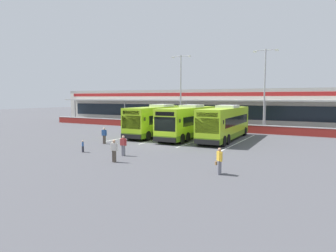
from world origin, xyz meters
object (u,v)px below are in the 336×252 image
at_px(coach_bus_centre, 225,124).
at_px(lamp_post_west, 181,87).
at_px(pedestrian_child, 83,146).
at_px(coach_bus_leftmost, 158,121).
at_px(pedestrian_in_dark_coat, 114,150).
at_px(lamp_post_centre, 265,85).
at_px(pedestrian_approaching_bus, 104,135).
at_px(coach_bus_left_centre, 188,122).
at_px(pedestrian_with_handbag, 219,160).
at_px(pedestrian_near_bin, 123,145).

xyz_separation_m(coach_bus_centre, lamp_post_west, (-10.22, 9.72, 4.50)).
bearing_deg(pedestrian_child, coach_bus_leftmost, 91.10).
bearing_deg(coach_bus_centre, pedestrian_in_dark_coat, -102.51).
xyz_separation_m(pedestrian_in_dark_coat, lamp_post_centre, (5.50, 24.84, 5.42)).
distance_m(coach_bus_centre, pedestrian_child, 15.50).
relative_size(pedestrian_child, pedestrian_approaching_bus, 0.62).
height_order(coach_bus_left_centre, pedestrian_child, coach_bus_left_centre).
distance_m(pedestrian_with_handbag, pedestrian_near_bin, 8.82).
height_order(coach_bus_centre, pedestrian_in_dark_coat, coach_bus_centre).
bearing_deg(coach_bus_centre, pedestrian_near_bin, -108.19).
distance_m(coach_bus_leftmost, pedestrian_approaching_bus, 8.69).
relative_size(pedestrian_approaching_bus, lamp_post_centre, 0.15).
distance_m(pedestrian_child, pedestrian_near_bin, 4.03).
bearing_deg(pedestrian_near_bin, lamp_post_centre, 74.28).
bearing_deg(pedestrian_with_handbag, lamp_post_centre, 95.25).
relative_size(lamp_post_west, lamp_post_centre, 1.00).
height_order(pedestrian_approaching_bus, lamp_post_west, lamp_post_west).
distance_m(coach_bus_left_centre, pedestrian_approaching_bus, 9.90).
distance_m(coach_bus_leftmost, pedestrian_child, 13.10).
height_order(coach_bus_centre, pedestrian_child, coach_bus_centre).
distance_m(pedestrian_near_bin, lamp_post_centre, 24.10).
distance_m(pedestrian_approaching_bus, lamp_post_west, 19.11).
xyz_separation_m(pedestrian_in_dark_coat, lamp_post_west, (-6.90, 24.68, 5.42)).
height_order(coach_bus_centre, lamp_post_centre, lamp_post_centre).
xyz_separation_m(coach_bus_centre, lamp_post_centre, (2.17, 9.87, 4.50)).
relative_size(pedestrian_with_handbag, pedestrian_approaching_bus, 1.00).
xyz_separation_m(pedestrian_child, pedestrian_approaching_bus, (-1.50, 4.49, 0.33)).
bearing_deg(coach_bus_leftmost, lamp_post_west, 100.32).
height_order(pedestrian_with_handbag, pedestrian_near_bin, same).
xyz_separation_m(pedestrian_in_dark_coat, pedestrian_approaching_bus, (-6.37, 6.36, 0.00)).
bearing_deg(pedestrian_with_handbag, pedestrian_near_bin, 167.56).
height_order(coach_bus_leftmost, pedestrian_child, coach_bus_leftmost).
xyz_separation_m(coach_bus_left_centre, pedestrian_with_handbag, (8.62, -14.21, -0.93)).
xyz_separation_m(pedestrian_with_handbag, lamp_post_west, (-14.65, 24.35, 5.43)).
xyz_separation_m(lamp_post_west, lamp_post_centre, (12.39, 0.15, 0.00)).
bearing_deg(coach_bus_left_centre, coach_bus_centre, 5.75).
bearing_deg(pedestrian_child, pedestrian_in_dark_coat, -20.97).
height_order(coach_bus_centre, pedestrian_near_bin, coach_bus_centre).
relative_size(coach_bus_leftmost, pedestrian_near_bin, 7.56).
xyz_separation_m(coach_bus_left_centre, pedestrian_approaching_bus, (-5.49, -8.18, -0.91)).
bearing_deg(lamp_post_west, lamp_post_centre, 0.71).
bearing_deg(coach_bus_left_centre, pedestrian_near_bin, -89.95).
bearing_deg(pedestrian_near_bin, coach_bus_centre, 71.81).
xyz_separation_m(coach_bus_leftmost, coach_bus_centre, (8.44, 0.06, 0.00)).
bearing_deg(pedestrian_approaching_bus, pedestrian_near_bin, -36.91).
relative_size(coach_bus_left_centre, pedestrian_in_dark_coat, 7.56).
height_order(pedestrian_near_bin, pedestrian_approaching_bus, same).
relative_size(pedestrian_with_handbag, pedestrian_in_dark_coat, 1.00).
distance_m(coach_bus_left_centre, pedestrian_near_bin, 12.35).
xyz_separation_m(pedestrian_in_dark_coat, pedestrian_child, (-4.87, 1.87, -0.33)).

